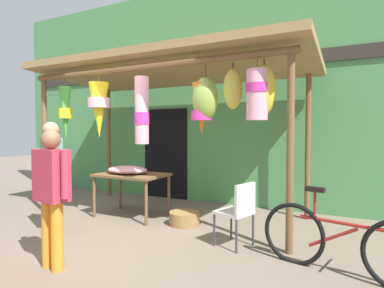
{
  "coord_description": "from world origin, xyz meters",
  "views": [
    {
      "loc": [
        3.18,
        -3.58,
        1.5
      ],
      "look_at": [
        0.68,
        1.37,
        1.28
      ],
      "focal_mm": 29.67,
      "sensor_mm": 36.0,
      "label": 1
    }
  ],
  "objects": [
    {
      "name": "folding_chair",
      "position": [
        1.89,
        0.3,
        0.5
      ],
      "size": [
        0.5,
        0.5,
        0.84
      ],
      "color": "beige",
      "rests_on": "ground_plane"
    },
    {
      "name": "shop_facade",
      "position": [
        -0.0,
        2.64,
        2.29
      ],
      "size": [
        9.88,
        0.29,
        4.58
      ],
      "color": "#47844C",
      "rests_on": "ground_plane"
    },
    {
      "name": "ground_plane",
      "position": [
        0.0,
        0.0,
        0.0
      ],
      "size": [
        30.0,
        30.0,
        0.0
      ],
      "primitive_type": "plane",
      "color": "#756656"
    },
    {
      "name": "vendor_in_orange",
      "position": [
        0.29,
        -1.23,
        0.88
      ],
      "size": [
        0.59,
        0.28,
        1.51
      ],
      "color": "orange",
      "rests_on": "ground_plane"
    },
    {
      "name": "flower_heap_on_table",
      "position": [
        -0.32,
        0.85,
        0.82
      ],
      "size": [
        0.76,
        0.53,
        0.14
      ],
      "color": "pink",
      "rests_on": "display_table"
    },
    {
      "name": "parked_bicycle",
      "position": [
        3.11,
        0.0,
        0.35
      ],
      "size": [
        1.72,
        0.54,
        0.92
      ],
      "color": "black",
      "rests_on": "ground_plane"
    },
    {
      "name": "customer_foreground",
      "position": [
        -0.67,
        -0.45,
        0.96
      ],
      "size": [
        0.54,
        0.37,
        1.63
      ],
      "color": "#B23347",
      "rests_on": "ground_plane"
    },
    {
      "name": "display_table",
      "position": [
        -0.26,
        0.89,
        0.67
      ],
      "size": [
        1.19,
        0.8,
        0.75
      ],
      "color": "brown",
      "rests_on": "ground_plane"
    },
    {
      "name": "market_stall_canopy",
      "position": [
        0.42,
        1.03,
        2.36
      ],
      "size": [
        4.86,
        2.22,
        2.73
      ],
      "color": "brown",
      "rests_on": "ground_plane"
    },
    {
      "name": "wicker_basket_by_table",
      "position": [
        0.81,
        0.85,
        0.1
      ],
      "size": [
        0.48,
        0.48,
        0.21
      ],
      "primitive_type": "cylinder",
      "color": "olive",
      "rests_on": "ground_plane"
    }
  ]
}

